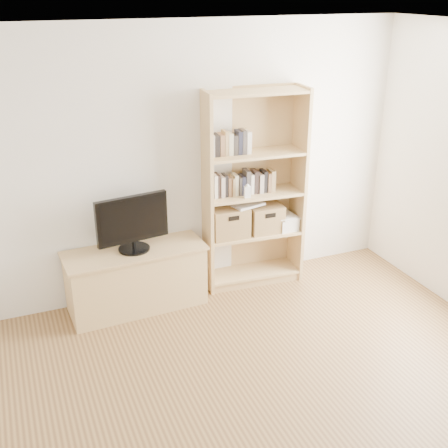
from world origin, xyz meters
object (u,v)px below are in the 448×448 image
bookshelf (254,191)px  basket_right (265,218)px  television (132,223)px  baby_monitor (247,192)px  basket_left (228,221)px  tv_stand (136,280)px  laptop (247,204)px

bookshelf → basket_right: (0.12, -0.01, -0.30)m
bookshelf → basket_right: bookshelf is taller
television → baby_monitor: 1.13m
bookshelf → basket_left: bookshelf is taller
tv_stand → basket_right: bearing=-0.8°
tv_stand → baby_monitor: bearing=-4.9°
tv_stand → basket_left: 1.06m
tv_stand → bookshelf: 1.43m
tv_stand → laptop: (1.16, 0.06, 0.58)m
laptop → basket_right: bearing=-15.8°
tv_stand → baby_monitor: baby_monitor is taller
bookshelf → basket_right: bearing=-2.6°
baby_monitor → basket_left: size_ratio=0.31×
basket_right → bookshelf: bearing=175.6°
bookshelf → basket_left: 0.39m
bookshelf → tv_stand: bearing=-173.1°
baby_monitor → basket_right: 0.42m
laptop → television: bearing=169.6°
tv_stand → basket_right: basket_right is taller
basket_left → basket_right: size_ratio=1.09×
television → baby_monitor: television is taller
tv_stand → laptop: bearing=-0.1°
basket_right → laptop: laptop is taller
basket_left → laptop: bearing=-3.3°
tv_stand → basket_left: basket_left is taller
tv_stand → bookshelf: bookshelf is taller
bookshelf → baby_monitor: bearing=-135.0°
television → basket_right: size_ratio=2.01×
television → basket_left: (0.98, 0.07, -0.17)m
baby_monitor → laptop: (0.04, 0.10, -0.16)m
baby_monitor → basket_left: baby_monitor is taller
television → bookshelf: bearing=-5.1°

